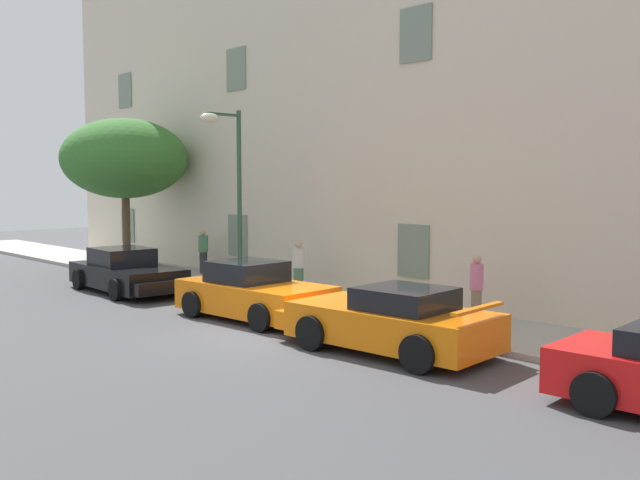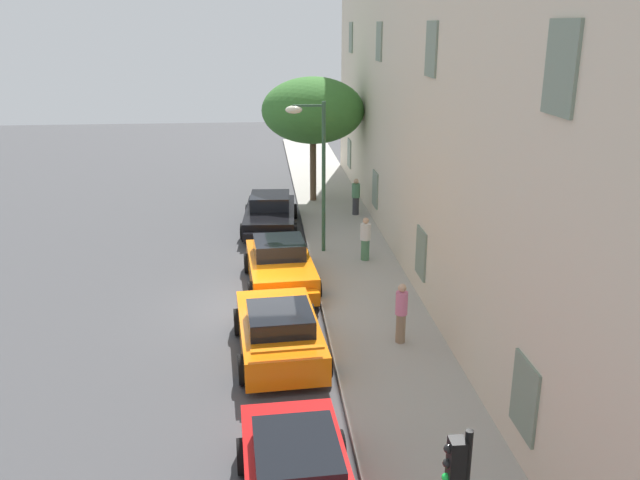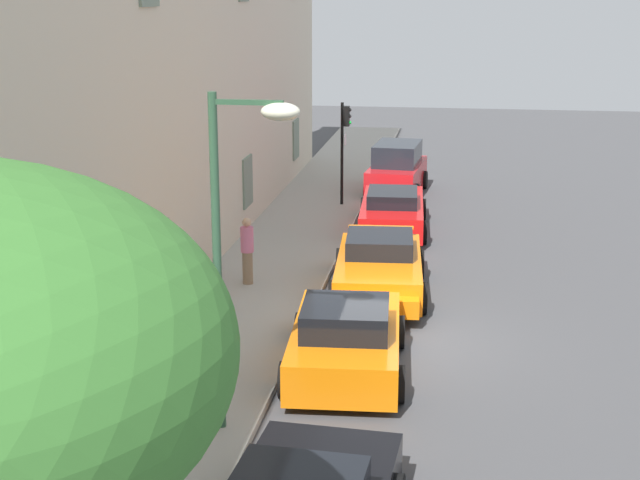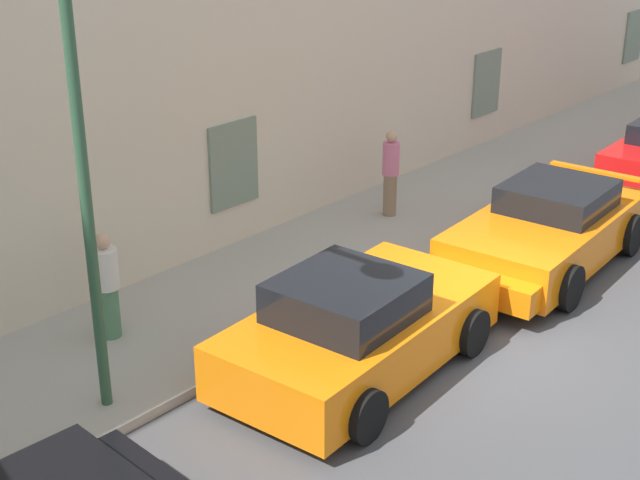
{
  "view_description": "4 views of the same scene",
  "coord_description": "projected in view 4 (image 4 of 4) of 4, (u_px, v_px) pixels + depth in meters",
  "views": [
    {
      "loc": [
        12.37,
        -10.24,
        3.52
      ],
      "look_at": [
        -1.07,
        2.54,
        1.99
      ],
      "focal_mm": 39.31,
      "sensor_mm": 36.0,
      "label": 1
    },
    {
      "loc": [
        18.55,
        0.35,
        8.24
      ],
      "look_at": [
        -1.24,
        2.16,
        1.71
      ],
      "focal_mm": 36.99,
      "sensor_mm": 36.0,
      "label": 2
    },
    {
      "loc": [
        -18.29,
        -1.13,
        7.16
      ],
      "look_at": [
        1.89,
        1.98,
        1.6
      ],
      "focal_mm": 51.81,
      "sensor_mm": 36.0,
      "label": 3
    },
    {
      "loc": [
        -10.37,
        -5.9,
        6.48
      ],
      "look_at": [
        -1.37,
        1.97,
        1.49
      ],
      "focal_mm": 51.57,
      "sensor_mm": 36.0,
      "label": 4
    }
  ],
  "objects": [
    {
      "name": "sidewalk",
      "position": [
        300.0,
        270.0,
        15.45
      ],
      "size": [
        60.0,
        3.11,
        0.14
      ],
      "primitive_type": "cube",
      "color": "#A8A399",
      "rests_on": "ground"
    },
    {
      "name": "sportscar_yellow_flank",
      "position": [
        365.0,
        324.0,
        12.45
      ],
      "size": [
        4.71,
        2.47,
        1.47
      ],
      "color": "orange",
      "rests_on": "ground"
    },
    {
      "name": "pedestrian_strolling",
      "position": [
        391.0,
        172.0,
        17.31
      ],
      "size": [
        0.44,
        0.44,
        1.67
      ],
      "color": "#8C7259",
      "rests_on": "sidewalk"
    },
    {
      "name": "street_lamp",
      "position": [
        100.0,
        111.0,
        9.81
      ],
      "size": [
        0.44,
        1.42,
        5.53
      ],
      "color": "#2D5138",
      "rests_on": "sidewalk"
    },
    {
      "name": "pedestrian_admiring",
      "position": [
        107.0,
        285.0,
        12.87
      ],
      "size": [
        0.42,
        0.42,
        1.58
      ],
      "color": "#4C7F59",
      "rests_on": "sidewalk"
    },
    {
      "name": "ground_plane",
      "position": [
        484.0,
        342.0,
        13.28
      ],
      "size": [
        80.0,
        80.0,
        0.0
      ],
      "primitive_type": "plane",
      "color": "#444447"
    },
    {
      "name": "sportscar_white_middle",
      "position": [
        543.0,
        233.0,
        15.45
      ],
      "size": [
        4.86,
        2.48,
        1.39
      ],
      "color": "orange",
      "rests_on": "ground"
    }
  ]
}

